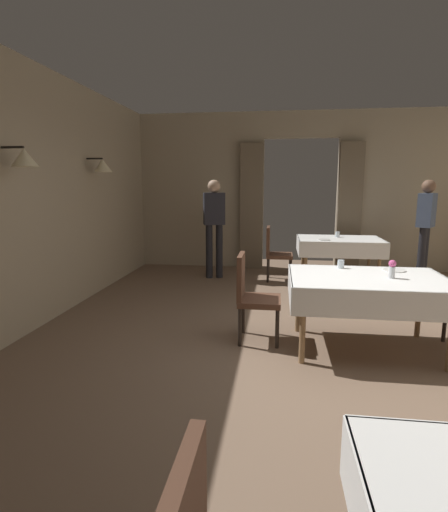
{
  "coord_description": "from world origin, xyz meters",
  "views": [
    {
      "loc": [
        -0.4,
        -3.75,
        1.65
      ],
      "look_at": [
        -0.94,
        0.22,
        0.93
      ],
      "focal_mm": 28.06,
      "sensor_mm": 36.0,
      "label": 1
    }
  ],
  "objects": [
    {
      "name": "flower_vase_mid",
      "position": [
        0.7,
        0.2,
        0.85
      ],
      "size": [
        0.07,
        0.07,
        0.18
      ],
      "color": "silver",
      "rests_on": "dining_table_mid"
    },
    {
      "name": "plate_mid_c",
      "position": [
        0.82,
        0.56,
        0.76
      ],
      "size": [
        0.23,
        0.23,
        0.01
      ],
      "primitive_type": "cylinder",
      "color": "white",
      "rests_on": "dining_table_mid"
    },
    {
      "name": "wall_left",
      "position": [
        -3.2,
        0.0,
        1.5
      ],
      "size": [
        0.49,
        8.4,
        3.0
      ],
      "color": "tan",
      "rests_on": "ground"
    },
    {
      "name": "dining_table_mid",
      "position": [
        0.49,
        0.24,
        0.67
      ],
      "size": [
        1.53,
        1.07,
        0.75
      ],
      "color": "olive",
      "rests_on": "ground"
    },
    {
      "name": "wall_back",
      "position": [
        0.0,
        4.18,
        1.51
      ],
      "size": [
        6.4,
        0.27,
        3.0
      ],
      "color": "tan",
      "rests_on": "ground"
    },
    {
      "name": "chair_mid_left",
      "position": [
        -0.66,
        0.33,
        0.52
      ],
      "size": [
        0.44,
        0.44,
        0.93
      ],
      "color": "black",
      "rests_on": "ground"
    },
    {
      "name": "chair_far_left",
      "position": [
        -0.45,
        3.09,
        0.52
      ],
      "size": [
        0.45,
        0.44,
        0.93
      ],
      "color": "black",
      "rests_on": "ground"
    },
    {
      "name": "ground",
      "position": [
        0.0,
        0.0,
        0.0
      ],
      "size": [
        10.08,
        10.08,
        0.0
      ],
      "primitive_type": "plane",
      "color": "#7A604C"
    },
    {
      "name": "glass_mid_b",
      "position": [
        0.28,
        0.62,
        0.79
      ],
      "size": [
        0.07,
        0.07,
        0.09
      ],
      "primitive_type": "cylinder",
      "color": "silver",
      "rests_on": "dining_table_mid"
    },
    {
      "name": "glass_far_a",
      "position": [
        0.61,
        3.24,
        0.8
      ],
      "size": [
        0.07,
        0.07,
        0.1
      ],
      "primitive_type": "cylinder",
      "color": "silver",
      "rests_on": "dining_table_far"
    },
    {
      "name": "dining_table_far",
      "position": [
        0.63,
        3.1,
        0.66
      ],
      "size": [
        1.38,
        0.96,
        0.75
      ],
      "color": "olive",
      "rests_on": "ground"
    },
    {
      "name": "plate_far_b",
      "position": [
        0.35,
        2.86,
        0.76
      ],
      "size": [
        0.19,
        0.19,
        0.01
      ],
      "primitive_type": "cylinder",
      "color": "white",
      "rests_on": "dining_table_far"
    },
    {
      "name": "person_waiter_by_doorway",
      "position": [
        2.01,
        3.22,
        1.02
      ],
      "size": [
        0.38,
        0.42,
        1.72
      ],
      "color": "black",
      "rests_on": "ground"
    },
    {
      "name": "person_diner_standing_aside",
      "position": [
        -1.51,
        3.13,
        1.02
      ],
      "size": [
        0.41,
        0.31,
        1.72
      ],
      "color": "black",
      "rests_on": "ground"
    }
  ]
}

